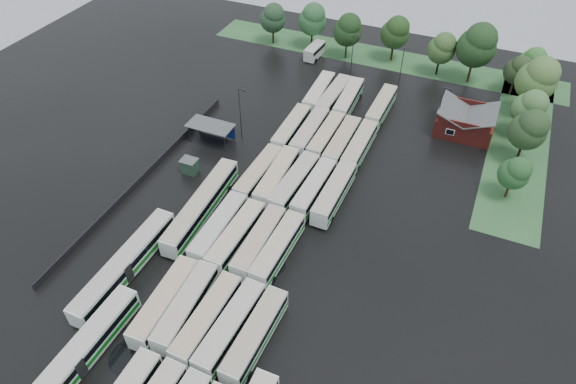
% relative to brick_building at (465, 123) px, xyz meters
% --- Properties ---
extents(ground, '(160.00, 160.00, 0.00)m').
position_rel_brick_building_xyz_m(ground, '(-24.00, -42.77, -1.87)').
color(ground, black).
rests_on(ground, ground).
extents(brick_building, '(10.07, 8.60, 5.39)m').
position_rel_brick_building_xyz_m(brick_building, '(0.00, 0.00, 0.00)').
color(brick_building, maroon).
rests_on(brick_building, ground).
extents(wash_shed, '(8.20, 4.20, 3.58)m').
position_rel_brick_building_xyz_m(wash_shed, '(-41.20, -20.74, 1.12)').
color(wash_shed, '#2D2D30').
rests_on(wash_shed, ground).
extents(utility_hut, '(2.70, 2.20, 2.62)m').
position_rel_brick_building_xyz_m(utility_hut, '(-40.20, -30.17, -0.55)').
color(utility_hut, '#23402D').
rests_on(utility_hut, ground).
extents(grass_strip_north, '(80.00, 10.00, 0.01)m').
position_rel_brick_building_xyz_m(grass_strip_north, '(-22.00, 22.03, -1.86)').
color(grass_strip_north, '#326633').
rests_on(grass_strip_north, ground).
extents(grass_strip_east, '(10.00, 50.00, 0.01)m').
position_rel_brick_building_xyz_m(grass_strip_east, '(10.00, 0.03, -1.86)').
color(grass_strip_east, '#326633').
rests_on(grass_strip_east, ground).
extents(west_fence, '(0.10, 50.00, 1.20)m').
position_rel_brick_building_xyz_m(west_fence, '(-46.20, -34.77, -1.27)').
color(west_fence, '#2D2D30').
rests_on(west_fence, ground).
extents(bus_r1c0, '(3.28, 13.12, 3.63)m').
position_rel_brick_building_xyz_m(bus_r1c0, '(-28.22, -55.39, 0.13)').
color(bus_r1c0, white).
rests_on(bus_r1c0, ground).
extents(bus_r1c1, '(3.33, 12.92, 3.56)m').
position_rel_brick_building_xyz_m(bus_r1c1, '(-25.38, -54.88, 0.09)').
color(bus_r1c1, white).
rests_on(bus_r1c1, ground).
extents(bus_r1c2, '(3.03, 12.93, 3.58)m').
position_rel_brick_building_xyz_m(bus_r1c2, '(-22.07, -55.40, 0.10)').
color(bus_r1c2, white).
rests_on(bus_r1c2, ground).
extents(bus_r1c3, '(3.36, 13.16, 3.63)m').
position_rel_brick_building_xyz_m(bus_r1c3, '(-18.91, -55.31, 0.13)').
color(bus_r1c3, white).
rests_on(bus_r1c3, ground).
extents(bus_r1c4, '(3.04, 12.93, 3.58)m').
position_rel_brick_building_xyz_m(bus_r1c4, '(-15.66, -55.13, 0.10)').
color(bus_r1c4, white).
rests_on(bus_r1c4, ground).
extents(bus_r2c0, '(2.89, 13.13, 3.65)m').
position_rel_brick_building_xyz_m(bus_r2c0, '(-28.28, -41.42, 0.14)').
color(bus_r2c0, white).
rests_on(bus_r2c0, ground).
extents(bus_r2c1, '(3.08, 13.06, 3.62)m').
position_rel_brick_building_xyz_m(bus_r2c1, '(-25.21, -41.79, 0.12)').
color(bus_r2c1, white).
rests_on(bus_r2c1, ground).
extents(bus_r2c2, '(2.79, 12.82, 3.56)m').
position_rel_brick_building_xyz_m(bus_r2c2, '(-21.80, -41.50, 0.09)').
color(bus_r2c2, white).
rests_on(bus_r2c2, ground).
extents(bus_r2c3, '(2.99, 12.84, 3.56)m').
position_rel_brick_building_xyz_m(bus_r2c3, '(-18.87, -41.56, 0.09)').
color(bus_r2c3, white).
rests_on(bus_r2c3, ground).
extents(bus_r3c0, '(3.02, 12.76, 3.53)m').
position_rel_brick_building_xyz_m(bus_r3c0, '(-28.38, -28.00, 0.08)').
color(bus_r3c0, white).
rests_on(bus_r3c0, ground).
extents(bus_r3c1, '(3.21, 13.26, 3.67)m').
position_rel_brick_building_xyz_m(bus_r3c1, '(-25.25, -27.73, 0.15)').
color(bus_r3c1, white).
rests_on(bus_r3c1, ground).
extents(bus_r3c2, '(3.48, 13.37, 3.69)m').
position_rel_brick_building_xyz_m(bus_r3c2, '(-22.13, -27.94, 0.16)').
color(bus_r3c2, white).
rests_on(bus_r3c2, ground).
extents(bus_r3c3, '(3.05, 12.75, 3.53)m').
position_rel_brick_building_xyz_m(bus_r3c3, '(-18.87, -27.78, 0.07)').
color(bus_r3c3, white).
rests_on(bus_r3c3, ground).
extents(bus_r3c4, '(2.97, 13.18, 3.66)m').
position_rel_brick_building_xyz_m(bus_r3c4, '(-15.57, -27.65, 0.15)').
color(bus_r3c4, white).
rests_on(bus_r3c4, ground).
extents(bus_r4c0, '(2.89, 12.72, 3.53)m').
position_rel_brick_building_xyz_m(bus_r4c0, '(-28.46, -14.36, 0.08)').
color(bus_r4c0, white).
rests_on(bus_r4c0, ground).
extents(bus_r4c1, '(2.86, 12.99, 3.61)m').
position_rel_brick_building_xyz_m(bus_r4c1, '(-25.01, -14.12, 0.12)').
color(bus_r4c1, white).
rests_on(bus_r4c1, ground).
extents(bus_r4c2, '(2.78, 12.56, 3.49)m').
position_rel_brick_building_xyz_m(bus_r4c2, '(-21.92, -14.11, 0.05)').
color(bus_r4c2, white).
rests_on(bus_r4c2, ground).
extents(bus_r4c3, '(2.81, 12.97, 3.61)m').
position_rel_brick_building_xyz_m(bus_r4c3, '(-18.75, -14.70, 0.12)').
color(bus_r4c3, white).
rests_on(bus_r4c3, ground).
extents(bus_r4c4, '(2.80, 12.74, 3.54)m').
position_rel_brick_building_xyz_m(bus_r4c4, '(-15.63, -14.46, 0.08)').
color(bus_r4c4, white).
rests_on(bus_r4c4, ground).
extents(bus_r5c0, '(3.26, 12.87, 3.55)m').
position_rel_brick_building_xyz_m(bus_r5c0, '(-28.31, -0.90, 0.09)').
color(bus_r5c0, white).
rests_on(bus_r5c0, ground).
extents(bus_r5c1, '(3.17, 13.00, 3.60)m').
position_rel_brick_building_xyz_m(bus_r5c1, '(-25.19, -0.99, 0.11)').
color(bus_r5c1, white).
rests_on(bus_r5c1, ground).
extents(bus_r5c2, '(3.18, 12.82, 3.54)m').
position_rel_brick_building_xyz_m(bus_r5c2, '(-22.17, -0.83, 0.08)').
color(bus_r5c2, white).
rests_on(bus_r5c2, ground).
extents(bus_r5c4, '(2.88, 12.67, 3.52)m').
position_rel_brick_building_xyz_m(bus_r5c4, '(-15.59, -0.84, 0.07)').
color(bus_r5c4, white).
rests_on(bus_r5c4, ground).
extents(artic_bus_west_a, '(3.15, 19.34, 3.58)m').
position_rel_brick_building_xyz_m(artic_bus_west_a, '(-33.08, -65.83, 0.12)').
color(artic_bus_west_a, white).
rests_on(artic_bus_west_a, ground).
extents(artic_bus_west_b, '(3.59, 19.82, 3.66)m').
position_rel_brick_building_xyz_m(artic_bus_west_b, '(-33.01, -38.28, 0.16)').
color(artic_bus_west_b, white).
rests_on(artic_bus_west_b, ground).
extents(artic_bus_west_c, '(3.07, 19.65, 3.64)m').
position_rel_brick_building_xyz_m(artic_bus_west_c, '(-36.48, -52.42, 0.15)').
color(artic_bus_west_c, white).
rests_on(artic_bus_west_c, ground).
extents(minibus, '(2.94, 6.77, 2.89)m').
position_rel_brick_building_xyz_m(minibus, '(-35.83, 16.06, -0.27)').
color(minibus, silver).
rests_on(minibus, ground).
extents(tree_north_0, '(5.91, 5.91, 9.79)m').
position_rel_brick_building_xyz_m(tree_north_0, '(-47.25, 18.71, 4.43)').
color(tree_north_0, '#352413').
rests_on(tree_north_0, ground).
extents(tree_north_1, '(6.40, 6.40, 10.60)m').
position_rel_brick_building_xyz_m(tree_north_1, '(-38.20, 20.54, 4.96)').
color(tree_north_1, black).
rests_on(tree_north_1, ground).
extents(tree_north_2, '(6.34, 6.34, 10.50)m').
position_rel_brick_building_xyz_m(tree_north_2, '(-29.17, 18.64, 4.89)').
color(tree_north_2, black).
rests_on(tree_north_2, ground).
extents(tree_north_3, '(6.29, 6.29, 10.41)m').
position_rel_brick_building_xyz_m(tree_north_3, '(-19.33, 21.73, 4.83)').
color(tree_north_3, '#301E10').
rests_on(tree_north_3, ground).
extents(tree_north_4, '(5.84, 5.84, 9.67)m').
position_rel_brick_building_xyz_m(tree_north_4, '(-8.71, 19.30, 4.35)').
color(tree_north_4, black).
rests_on(tree_north_4, ground).
extents(tree_north_5, '(7.93, 7.93, 13.13)m').
position_rel_brick_building_xyz_m(tree_north_5, '(-2.00, 18.80, 6.59)').
color(tree_north_5, '#352211').
rests_on(tree_north_5, ground).
extents(tree_north_6, '(5.49, 5.49, 9.09)m').
position_rel_brick_building_xyz_m(tree_north_6, '(8.96, 21.08, 3.98)').
color(tree_north_6, black).
rests_on(tree_north_6, ground).
extents(tree_east_0, '(4.81, 4.81, 7.96)m').
position_rel_brick_building_xyz_m(tree_east_0, '(9.33, -15.47, 3.25)').
color(tree_east_0, '#3A2413').
rests_on(tree_east_0, ground).
extents(tree_east_1, '(6.23, 6.23, 10.32)m').
position_rel_brick_building_xyz_m(tree_east_1, '(10.13, -4.98, 4.77)').
color(tree_east_1, black).
rests_on(tree_east_1, ground).
extents(tree_east_2, '(5.87, 5.87, 9.72)m').
position_rel_brick_building_xyz_m(tree_east_2, '(9.83, 2.76, 4.38)').
color(tree_east_2, black).
rests_on(tree_east_2, ground).
extents(tree_east_3, '(7.48, 7.48, 12.40)m').
position_rel_brick_building_xyz_m(tree_east_3, '(10.13, 10.38, 6.11)').
color(tree_east_3, '#332215').
rests_on(tree_east_3, ground).
extents(tree_east_4, '(5.18, 5.18, 8.58)m').
position_rel_brick_building_xyz_m(tree_east_4, '(6.75, 17.39, 3.65)').
color(tree_east_4, '#332418').
rests_on(tree_east_4, ground).
extents(lamp_post_ne, '(1.48, 0.29, 9.61)m').
position_rel_brick_building_xyz_m(lamp_post_ne, '(-4.69, -2.53, 3.72)').
color(lamp_post_ne, '#2D2D30').
rests_on(lamp_post_ne, ground).
extents(lamp_post_nw, '(1.57, 0.30, 10.17)m').
position_rel_brick_building_xyz_m(lamp_post_nw, '(-36.72, -17.79, 4.04)').
color(lamp_post_nw, '#2D2D30').
rests_on(lamp_post_nw, ground).
extents(lamp_post_back_w, '(1.40, 0.27, 9.12)m').
position_rel_brick_building_xyz_m(lamp_post_back_w, '(-25.73, 11.98, 3.43)').
color(lamp_post_back_w, '#2D2D30').
rests_on(lamp_post_back_w, ground).
extents(lamp_post_back_e, '(1.39, 0.27, 9.01)m').
position_rel_brick_building_xyz_m(lamp_post_back_e, '(-14.87, 10.65, 3.37)').
color(lamp_post_back_e, '#2D2D30').
rests_on(lamp_post_back_e, ground).
extents(puddle_0, '(5.20, 5.20, 0.01)m').
position_rel_brick_building_xyz_m(puddle_0, '(-28.60, -62.62, -1.86)').
color(puddle_0, black).
rests_on(puddle_0, ground).
extents(puddle_2, '(4.60, 4.60, 0.01)m').
position_rel_brick_building_xyz_m(puddle_2, '(-29.73, -40.31, -1.86)').
color(puddle_2, black).
rests_on(puddle_2, ground).
extents(puddle_3, '(4.01, 4.01, 0.01)m').
position_rel_brick_building_xyz_m(puddle_3, '(-19.08, -43.12, -1.86)').
color(puddle_3, black).
rests_on(puddle_3, ground).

